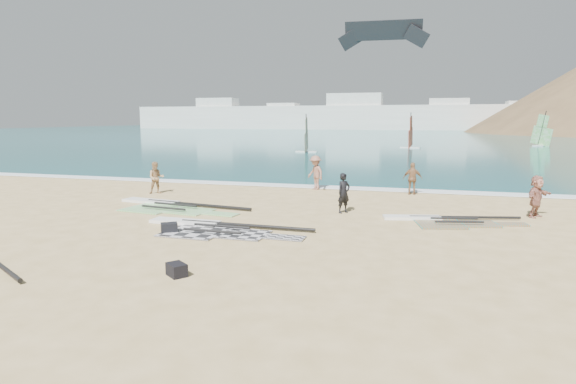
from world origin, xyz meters
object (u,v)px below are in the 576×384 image
(rig_orange, at_px, (442,221))
(beachgoer_right, at_px, (536,196))
(rig_grey, at_px, (210,228))
(gear_bag_far, at_px, (177,270))
(person_wetsuit, at_px, (344,193))
(beachgoer_left, at_px, (156,178))
(gear_bag_near, at_px, (169,228))
(beachgoer_mid, at_px, (315,173))
(beachgoer_back, at_px, (413,179))
(rig_green, at_px, (167,206))

(rig_orange, distance_m, beachgoer_right, 4.06)
(rig_grey, bearing_deg, gear_bag_far, -72.74)
(person_wetsuit, height_order, beachgoer_left, same)
(rig_grey, distance_m, person_wetsuit, 5.78)
(gear_bag_near, relative_size, beachgoer_mid, 0.29)
(gear_bag_far, bearing_deg, gear_bag_near, 122.19)
(beachgoer_back, distance_m, beachgoer_right, 6.49)
(gear_bag_near, bearing_deg, beachgoer_left, 123.96)
(beachgoer_back, bearing_deg, beachgoer_left, 13.41)
(beachgoer_right, bearing_deg, rig_green, 134.38)
(gear_bag_near, bearing_deg, beachgoer_right, 27.04)
(rig_orange, distance_m, beachgoer_mid, 9.23)
(rig_green, xyz_separation_m, gear_bag_near, (2.53, -4.20, 0.12))
(beachgoer_left, relative_size, beachgoer_mid, 0.89)
(gear_bag_near, bearing_deg, rig_green, 121.06)
(beachgoer_right, bearing_deg, gear_bag_far, 172.48)
(beachgoer_left, bearing_deg, rig_grey, -78.36)
(gear_bag_near, height_order, beachgoer_right, beachgoer_right)
(gear_bag_near, relative_size, person_wetsuit, 0.33)
(gear_bag_far, relative_size, beachgoer_mid, 0.28)
(gear_bag_far, xyz_separation_m, beachgoer_left, (-7.45, 11.32, 0.65))
(gear_bag_far, xyz_separation_m, beachgoer_back, (5.05, 14.58, 0.65))
(rig_green, distance_m, beachgoer_mid, 8.47)
(rig_orange, bearing_deg, gear_bag_far, -141.07)
(rig_green, xyz_separation_m, gear_bag_far, (4.99, -8.11, 0.10))
(person_wetsuit, relative_size, beachgoer_back, 1.00)
(beachgoer_back, bearing_deg, rig_orange, 100.20)
(gear_bag_far, xyz_separation_m, beachgoer_mid, (-0.00, 14.91, 0.76))
(gear_bag_near, bearing_deg, gear_bag_far, -57.81)
(gear_bag_far, distance_m, beachgoer_back, 15.44)
(rig_orange, bearing_deg, beachgoer_left, 153.83)
(rig_grey, bearing_deg, rig_green, 138.31)
(rig_orange, height_order, beachgoer_back, beachgoer_back)
(rig_green, relative_size, person_wetsuit, 4.03)
(beachgoer_mid, bearing_deg, rig_grey, -56.31)
(person_wetsuit, bearing_deg, beachgoer_right, -39.62)
(person_wetsuit, height_order, beachgoer_back, person_wetsuit)
(rig_grey, height_order, rig_green, rig_green)
(gear_bag_near, xyz_separation_m, beachgoer_back, (7.50, 10.67, 0.64))
(gear_bag_near, relative_size, beachgoer_right, 0.32)
(rig_orange, bearing_deg, rig_green, 167.10)
(rig_orange, height_order, beachgoer_mid, beachgoer_mid)
(gear_bag_near, height_order, beachgoer_back, beachgoer_back)
(rig_grey, height_order, beachgoer_back, beachgoer_back)
(rig_grey, bearing_deg, person_wetsuit, 47.65)
(rig_grey, distance_m, rig_green, 4.90)
(beachgoer_mid, relative_size, beachgoer_back, 1.13)
(gear_bag_near, bearing_deg, beachgoer_mid, 77.41)
(beachgoer_left, bearing_deg, person_wetsuit, -44.54)
(beachgoer_left, relative_size, beachgoer_right, 0.99)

